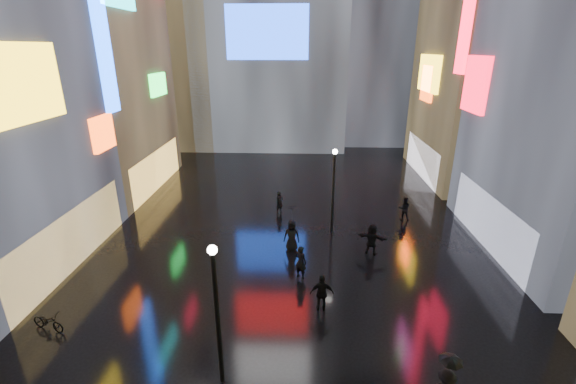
# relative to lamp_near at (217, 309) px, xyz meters

# --- Properties ---
(ground) EXTENTS (140.00, 140.00, 0.00)m
(ground) POSITION_rel_lamp_near_xyz_m (2.04, 13.07, -2.94)
(ground) COLOR black
(ground) RESTS_ON ground
(building_left_far) EXTENTS (10.28, 12.00, 22.00)m
(building_left_far) POSITION_rel_lamp_near_xyz_m (-13.94, 19.07, 8.04)
(building_left_far) COLOR black
(building_left_far) RESTS_ON ground
(building_right_far) EXTENTS (10.28, 12.00, 28.00)m
(building_right_far) POSITION_rel_lamp_near_xyz_m (18.01, 23.07, 11.03)
(building_right_far) COLOR black
(building_right_far) RESTS_ON ground
(tower_flank_left) EXTENTS (10.00, 10.00, 26.00)m
(tower_flank_left) POSITION_rel_lamp_near_xyz_m (-11.96, 35.07, 10.06)
(tower_flank_left) COLOR black
(tower_flank_left) RESTS_ON ground
(lamp_near) EXTENTS (0.30, 0.30, 5.20)m
(lamp_near) POSITION_rel_lamp_near_xyz_m (0.00, 0.00, 0.00)
(lamp_near) COLOR black
(lamp_near) RESTS_ON ground
(lamp_far) EXTENTS (0.30, 0.30, 5.20)m
(lamp_far) POSITION_rel_lamp_near_xyz_m (4.48, 11.61, 0.00)
(lamp_far) COLOR black
(lamp_far) RESTS_ON ground
(pedestrian_3) EXTENTS (1.02, 0.43, 1.73)m
(pedestrian_3) POSITION_rel_lamp_near_xyz_m (3.53, 3.91, -2.08)
(pedestrian_3) COLOR black
(pedestrian_3) RESTS_ON ground
(pedestrian_4) EXTENTS (0.93, 0.66, 1.79)m
(pedestrian_4) POSITION_rel_lamp_near_xyz_m (2.08, 9.10, -2.05)
(pedestrian_4) COLOR black
(pedestrian_4) RESTS_ON ground
(pedestrian_5) EXTENTS (1.70, 1.07, 1.75)m
(pedestrian_5) POSITION_rel_lamp_near_xyz_m (6.45, 8.89, -2.07)
(pedestrian_5) COLOR black
(pedestrian_5) RESTS_ON ground
(pedestrian_6) EXTENTS (0.66, 0.65, 1.53)m
(pedestrian_6) POSITION_rel_lamp_near_xyz_m (1.10, 14.24, -2.18)
(pedestrian_6) COLOR black
(pedestrian_6) RESTS_ON ground
(pedestrian_7) EXTENTS (0.82, 0.67, 1.57)m
(pedestrian_7) POSITION_rel_lamp_near_xyz_m (9.30, 13.49, -2.16)
(pedestrian_7) COLOR black
(pedestrian_7) RESTS_ON ground
(umbrella_1) EXTENTS (0.85, 0.85, 0.60)m
(umbrella_1) POSITION_rel_lamp_near_xyz_m (7.10, -0.85, -1.10)
(umbrella_1) COLOR black
(umbrella_1) RESTS_ON pedestrian_2
(umbrella_2) EXTENTS (1.31, 1.30, 0.91)m
(umbrella_2) POSITION_rel_lamp_near_xyz_m (2.08, 9.10, -0.70)
(umbrella_2) COLOR black
(umbrella_2) RESTS_ON pedestrian_4
(bicycle) EXTENTS (1.62, 0.94, 0.80)m
(bicycle) POSITION_rel_lamp_near_xyz_m (-7.46, 2.24, -2.54)
(bicycle) COLOR black
(bicycle) RESTS_ON ground
(pedestrian_8) EXTENTS (0.75, 0.67, 1.71)m
(pedestrian_8) POSITION_rel_lamp_near_xyz_m (2.61, 6.43, -2.09)
(pedestrian_8) COLOR black
(pedestrian_8) RESTS_ON ground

